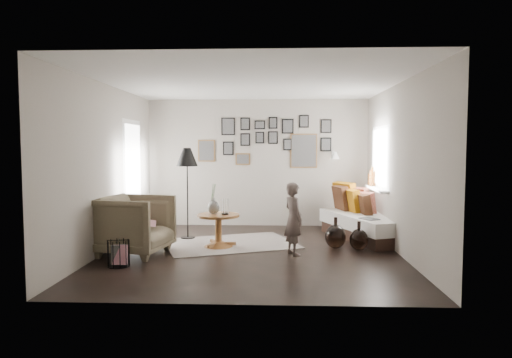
{
  "coord_description": "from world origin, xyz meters",
  "views": [
    {
      "loc": [
        0.36,
        -6.99,
        1.62
      ],
      "look_at": [
        0.05,
        0.5,
        1.1
      ],
      "focal_mm": 32.0,
      "sensor_mm": 36.0,
      "label": 1
    }
  ],
  "objects_px": {
    "magazine_basket": "(119,253)",
    "armchair": "(135,225)",
    "demijohn_large": "(335,236)",
    "vase": "(213,205)",
    "child": "(293,219)",
    "pedestal_table": "(218,232)",
    "floor_lamp": "(187,160)",
    "demijohn_small": "(359,240)",
    "daybed": "(365,221)"
  },
  "relations": [
    {
      "from": "child",
      "to": "floor_lamp",
      "type": "bearing_deg",
      "value": 31.75
    },
    {
      "from": "armchair",
      "to": "floor_lamp",
      "type": "distance_m",
      "value": 1.65
    },
    {
      "from": "pedestal_table",
      "to": "floor_lamp",
      "type": "bearing_deg",
      "value": 132.88
    },
    {
      "from": "pedestal_table",
      "to": "floor_lamp",
      "type": "relative_size",
      "value": 0.43
    },
    {
      "from": "demijohn_large",
      "to": "child",
      "type": "bearing_deg",
      "value": -146.78
    },
    {
      "from": "floor_lamp",
      "to": "child",
      "type": "relative_size",
      "value": 1.47
    },
    {
      "from": "armchair",
      "to": "demijohn_small",
      "type": "height_order",
      "value": "armchair"
    },
    {
      "from": "pedestal_table",
      "to": "magazine_basket",
      "type": "xyz_separation_m",
      "value": [
        -1.22,
        -1.24,
        -0.07
      ]
    },
    {
      "from": "floor_lamp",
      "to": "demijohn_small",
      "type": "bearing_deg",
      "value": -15.97
    },
    {
      "from": "demijohn_large",
      "to": "armchair",
      "type": "bearing_deg",
      "value": -170.34
    },
    {
      "from": "magazine_basket",
      "to": "demijohn_large",
      "type": "height_order",
      "value": "demijohn_large"
    },
    {
      "from": "daybed",
      "to": "demijohn_large",
      "type": "bearing_deg",
      "value": -146.66
    },
    {
      "from": "demijohn_large",
      "to": "daybed",
      "type": "bearing_deg",
      "value": 54.01
    },
    {
      "from": "vase",
      "to": "demijohn_large",
      "type": "height_order",
      "value": "vase"
    },
    {
      "from": "armchair",
      "to": "demijohn_large",
      "type": "xyz_separation_m",
      "value": [
        3.09,
        0.53,
        -0.26
      ]
    },
    {
      "from": "pedestal_table",
      "to": "daybed",
      "type": "bearing_deg",
      "value": 18.62
    },
    {
      "from": "magazine_basket",
      "to": "child",
      "type": "bearing_deg",
      "value": 17.54
    },
    {
      "from": "vase",
      "to": "floor_lamp",
      "type": "relative_size",
      "value": 0.3
    },
    {
      "from": "daybed",
      "to": "demijohn_small",
      "type": "relative_size",
      "value": 4.6
    },
    {
      "from": "pedestal_table",
      "to": "child",
      "type": "relative_size",
      "value": 0.63
    },
    {
      "from": "floor_lamp",
      "to": "demijohn_small",
      "type": "distance_m",
      "value": 3.22
    },
    {
      "from": "demijohn_large",
      "to": "demijohn_small",
      "type": "relative_size",
      "value": 1.1
    },
    {
      "from": "armchair",
      "to": "child",
      "type": "relative_size",
      "value": 0.9
    },
    {
      "from": "armchair",
      "to": "demijohn_small",
      "type": "bearing_deg",
      "value": -72.24
    },
    {
      "from": "vase",
      "to": "floor_lamp",
      "type": "height_order",
      "value": "floor_lamp"
    },
    {
      "from": "floor_lamp",
      "to": "demijohn_large",
      "type": "relative_size",
      "value": 3.2
    },
    {
      "from": "demijohn_small",
      "to": "armchair",
      "type": "bearing_deg",
      "value": -173.27
    },
    {
      "from": "daybed",
      "to": "child",
      "type": "distance_m",
      "value": 1.89
    },
    {
      "from": "vase",
      "to": "floor_lamp",
      "type": "distance_m",
      "value": 1.11
    },
    {
      "from": "pedestal_table",
      "to": "vase",
      "type": "distance_m",
      "value": 0.45
    },
    {
      "from": "pedestal_table",
      "to": "demijohn_large",
      "type": "height_order",
      "value": "pedestal_table"
    },
    {
      "from": "vase",
      "to": "pedestal_table",
      "type": "bearing_deg",
      "value": -14.04
    },
    {
      "from": "magazine_basket",
      "to": "armchair",
      "type": "bearing_deg",
      "value": 88.88
    },
    {
      "from": "demijohn_large",
      "to": "vase",
      "type": "bearing_deg",
      "value": 178.81
    },
    {
      "from": "pedestal_table",
      "to": "magazine_basket",
      "type": "distance_m",
      "value": 1.74
    },
    {
      "from": "pedestal_table",
      "to": "armchair",
      "type": "height_order",
      "value": "armchair"
    },
    {
      "from": "armchair",
      "to": "floor_lamp",
      "type": "xyz_separation_m",
      "value": [
        0.57,
        1.23,
        0.94
      ]
    },
    {
      "from": "pedestal_table",
      "to": "daybed",
      "type": "distance_m",
      "value": 2.66
    },
    {
      "from": "child",
      "to": "vase",
      "type": "bearing_deg",
      "value": 42.84
    },
    {
      "from": "armchair",
      "to": "pedestal_table",
      "type": "bearing_deg",
      "value": -54.52
    },
    {
      "from": "daybed",
      "to": "demijohn_large",
      "type": "xyz_separation_m",
      "value": [
        -0.63,
        -0.87,
        -0.11
      ]
    },
    {
      "from": "vase",
      "to": "armchair",
      "type": "height_order",
      "value": "vase"
    },
    {
      "from": "pedestal_table",
      "to": "child",
      "type": "height_order",
      "value": "child"
    },
    {
      "from": "magazine_basket",
      "to": "demijohn_small",
      "type": "relative_size",
      "value": 0.78
    },
    {
      "from": "daybed",
      "to": "magazine_basket",
      "type": "height_order",
      "value": "daybed"
    },
    {
      "from": "magazine_basket",
      "to": "demijohn_large",
      "type": "bearing_deg",
      "value": 21.39
    },
    {
      "from": "pedestal_table",
      "to": "armchair",
      "type": "distance_m",
      "value": 1.34
    },
    {
      "from": "demijohn_large",
      "to": "child",
      "type": "height_order",
      "value": "child"
    },
    {
      "from": "magazine_basket",
      "to": "daybed",
      "type": "bearing_deg",
      "value": 29.18
    },
    {
      "from": "floor_lamp",
      "to": "child",
      "type": "bearing_deg",
      "value": -32.31
    }
  ]
}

